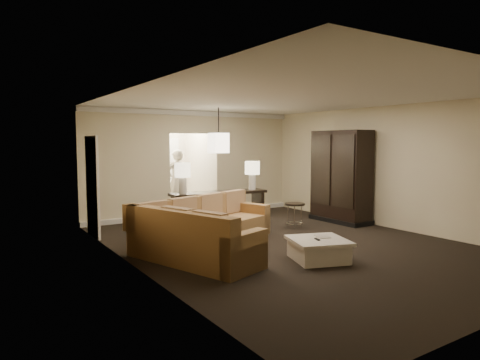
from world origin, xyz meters
TOP-DOWN VIEW (x-y plane):
  - ground at (0.00, 0.00)m, footprint 8.00×8.00m
  - wall_back at (0.00, 4.00)m, footprint 6.00×0.04m
  - wall_left at (-3.00, 0.00)m, footprint 0.04×8.00m
  - wall_right at (3.00, 0.00)m, footprint 0.04×8.00m
  - ceiling at (0.00, 0.00)m, footprint 6.00×8.00m
  - crown_molding at (0.00, 3.95)m, footprint 6.00×0.10m
  - baseboard at (0.00, 3.95)m, footprint 6.00×0.10m
  - side_door at (-2.97, 2.80)m, footprint 0.05×0.90m
  - foyer at (0.00, 5.34)m, footprint 1.44×2.02m
  - sectional_sofa at (-1.54, 0.53)m, footprint 3.22×3.19m
  - coffee_table at (-0.30, -1.11)m, footprint 1.15×1.15m
  - console_table at (-0.40, 2.00)m, footprint 2.27×0.68m
  - armoire at (2.59, 1.18)m, footprint 0.67×1.57m
  - drink_table at (1.14, 1.20)m, footprint 0.46×0.46m
  - table_lamp_left at (-1.26, 2.07)m, footprint 0.35×0.35m
  - table_lamp_right at (0.46, 1.93)m, footprint 0.35×0.35m
  - pendant_light at (0.00, 2.70)m, footprint 0.38×0.38m
  - person at (-0.17, 4.76)m, footprint 0.72×0.50m

SIDE VIEW (x-z plane):
  - ground at x=0.00m, z-range 0.00..0.00m
  - baseboard at x=0.00m, z-range 0.00..0.12m
  - coffee_table at x=-0.30m, z-range 0.00..0.38m
  - sectional_sofa at x=-1.54m, z-range -0.09..0.82m
  - drink_table at x=1.14m, z-range 0.12..0.70m
  - console_table at x=-0.40m, z-range 0.08..0.95m
  - person at x=-0.17m, z-range 0.00..1.96m
  - side_door at x=-2.97m, z-range 0.00..2.10m
  - armoire at x=2.59m, z-range -0.05..2.21m
  - foyer at x=0.00m, z-range -0.10..2.70m
  - table_lamp_left at x=-1.26m, z-range 0.97..1.63m
  - table_lamp_right at x=0.46m, z-range 0.97..1.63m
  - wall_back at x=0.00m, z-range 0.00..2.80m
  - wall_left at x=-3.00m, z-range 0.00..2.80m
  - wall_right at x=3.00m, z-range 0.00..2.80m
  - pendant_light at x=0.00m, z-range 1.41..2.50m
  - crown_molding at x=0.00m, z-range 2.67..2.79m
  - ceiling at x=0.00m, z-range 2.79..2.81m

